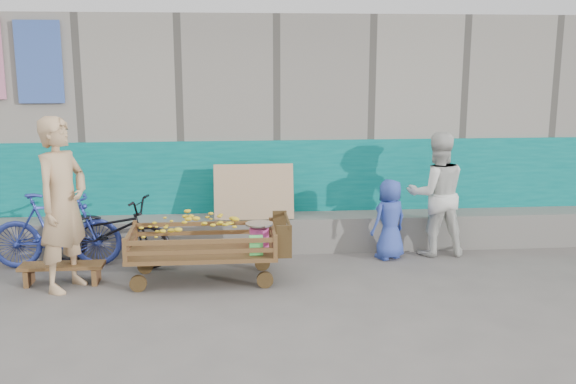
{
  "coord_description": "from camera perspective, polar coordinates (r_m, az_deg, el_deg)",
  "views": [
    {
      "loc": [
        0.04,
        -5.67,
        2.42
      ],
      "look_at": [
        0.64,
        1.2,
        1.0
      ],
      "focal_mm": 40.0,
      "sensor_mm": 36.0,
      "label": 1
    }
  ],
  "objects": [
    {
      "name": "vendor_man",
      "position": [
        7.17,
        -19.41,
        -1.04
      ],
      "size": [
        0.7,
        0.8,
        1.86
      ],
      "primitive_type": "imported",
      "rotation": [
        0.0,
        0.0,
        1.12
      ],
      "color": "tan",
      "rests_on": "ground"
    },
    {
      "name": "bicycle_blue",
      "position": [
        8.05,
        -19.89,
        -3.23
      ],
      "size": [
        1.52,
        0.47,
        0.9
      ],
      "primitive_type": "imported",
      "rotation": [
        0.0,
        0.0,
        1.6
      ],
      "color": "#2C3C9F",
      "rests_on": "ground"
    },
    {
      "name": "child",
      "position": [
        8.0,
        9.03,
        -2.41
      ],
      "size": [
        0.58,
        0.51,
        1.0
      ],
      "primitive_type": "imported",
      "rotation": [
        0.0,
        0.0,
        3.62
      ],
      "color": "#3148A9",
      "rests_on": "ground"
    },
    {
      "name": "banana_cart",
      "position": [
        7.16,
        -7.87,
        -3.93
      ],
      "size": [
        1.78,
        0.81,
        0.76
      ],
      "color": "#523121",
      "rests_on": "ground"
    },
    {
      "name": "woman",
      "position": [
        8.23,
        13.06,
        -0.19
      ],
      "size": [
        0.76,
        0.59,
        1.56
      ],
      "primitive_type": "imported",
      "rotation": [
        0.0,
        0.0,
        3.15
      ],
      "color": "silver",
      "rests_on": "ground"
    },
    {
      "name": "bench",
      "position": [
        7.52,
        -19.42,
        -6.5
      ],
      "size": [
        0.9,
        0.27,
        0.23
      ],
      "color": "#523121",
      "rests_on": "ground"
    },
    {
      "name": "ground",
      "position": [
        6.17,
        -5.07,
        -11.52
      ],
      "size": [
        80.0,
        80.0,
        0.0
      ],
      "primitive_type": "plane",
      "color": "#575350",
      "rests_on": "ground"
    },
    {
      "name": "bicycle_dark",
      "position": [
        7.93,
        -15.84,
        -3.42
      ],
      "size": [
        1.7,
        0.96,
        0.84
      ],
      "primitive_type": "imported",
      "rotation": [
        0.0,
        0.0,
        1.31
      ],
      "color": "black",
      "rests_on": "ground"
    },
    {
      "name": "building_wall",
      "position": [
        9.77,
        -5.25,
        5.97
      ],
      "size": [
        12.0,
        3.5,
        3.0
      ],
      "color": "gray",
      "rests_on": "ground"
    }
  ]
}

